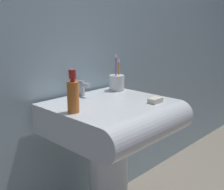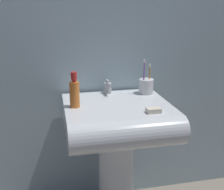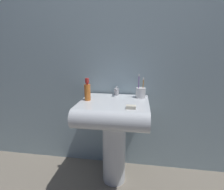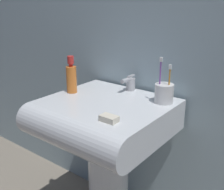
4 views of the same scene
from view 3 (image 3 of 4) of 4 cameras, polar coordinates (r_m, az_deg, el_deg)
name	(u,v)px [view 3 (image 3 of 4)]	position (r m, az deg, el deg)	size (l,w,h in m)	color
ground_plane	(114,179)	(1.85, 0.67, -25.72)	(6.00, 6.00, 0.00)	gray
wall_back	(119,49)	(1.70, 2.22, 14.66)	(5.00, 0.05, 2.40)	#9EB7C1
sink_pedestal	(114,150)	(1.67, 0.71, -17.43)	(0.21, 0.21, 0.63)	white
sink_basin	(113,112)	(1.44, 0.43, -5.43)	(0.57, 0.56, 0.15)	white
faucet	(116,91)	(1.65, 1.43, 1.31)	(0.05, 0.11, 0.08)	#B7B7BC
toothbrush_cup	(141,93)	(1.59, 9.32, 0.80)	(0.09, 0.09, 0.21)	white
soap_bottle	(87,91)	(1.49, -8.04, 1.24)	(0.05, 0.05, 0.19)	orange
bar_soap	(131,107)	(1.29, 6.20, -3.93)	(0.07, 0.05, 0.02)	silver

